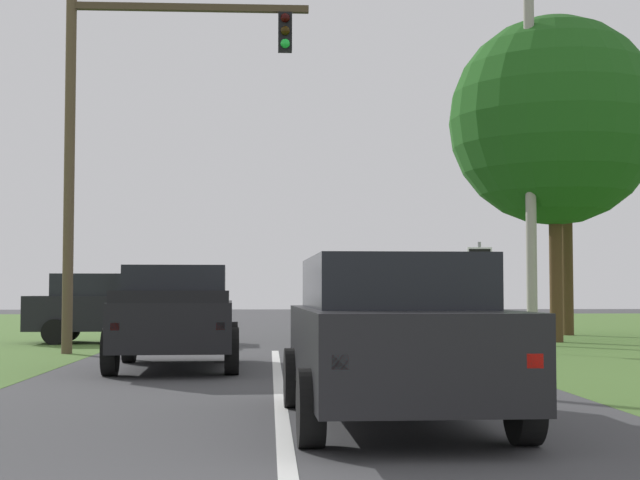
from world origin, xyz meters
TOP-DOWN VIEW (x-y plane):
  - ground_plane at (0.00, 10.10)m, footprint 120.00×120.00m
  - red_suv_near at (1.18, 5.71)m, footprint 2.29×4.90m
  - pickup_truck_lead at (-1.84, 13.04)m, footprint 2.41×4.92m
  - traffic_light at (-3.45, 17.39)m, footprint 5.58×0.40m
  - keep_moving_sign at (4.90, 18.17)m, footprint 0.60×0.09m
  - oak_tree_right at (7.81, 21.63)m, footprint 5.86×5.86m
  - crossing_suv_far at (-4.41, 21.99)m, footprint 4.71×2.12m
  - utility_pole_right at (6.74, 20.21)m, footprint 0.28×0.28m
  - extra_tree_1 at (9.45, 25.78)m, footprint 3.99×3.99m

SIDE VIEW (x-z plane):
  - ground_plane at x=0.00m, z-range 0.00..0.00m
  - red_suv_near at x=1.18m, z-range 0.06..1.85m
  - pickup_truck_lead at x=-1.84m, z-range 0.02..1.89m
  - crossing_suv_far at x=-4.41m, z-range 0.04..1.92m
  - keep_moving_sign at x=4.90m, z-range 0.36..2.95m
  - utility_pole_right at x=6.74m, z-range 0.00..10.30m
  - traffic_light at x=-3.45m, z-range 1.16..9.73m
  - extra_tree_1 at x=9.45m, z-range 1.80..9.44m
  - oak_tree_right at x=7.81m, z-range 1.61..10.72m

